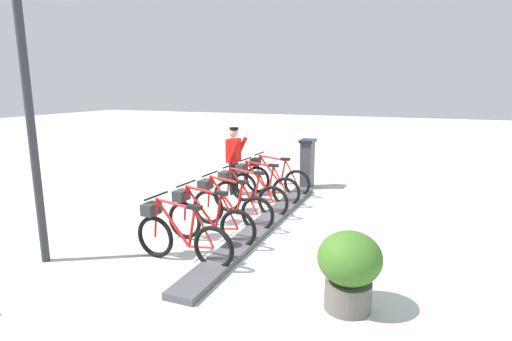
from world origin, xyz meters
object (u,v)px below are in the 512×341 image
bike_docked_5 (179,235)px  lamp_post (25,73)px  bike_docked_0 (274,177)px  bike_docked_2 (246,194)px  payment_kiosk (307,163)px  worker_near_rack (234,158)px  bike_docked_1 (261,185)px  bike_docked_4 (207,219)px  bike_docked_3 (228,205)px  planter_bush (349,267)px

bike_docked_5 → lamp_post: 3.15m
bike_docked_0 → lamp_post: 5.87m
bike_docked_2 → payment_kiosk: bearing=-102.0°
bike_docked_2 → bike_docked_0: bearing=-90.0°
worker_near_rack → bike_docked_1: bearing=151.4°
bike_docked_1 → bike_docked_4: 2.56m
payment_kiosk → lamp_post: size_ratio=0.29×
bike_docked_1 → bike_docked_5: 3.41m
bike_docked_1 → bike_docked_4: bearing=90.0°
payment_kiosk → bike_docked_5: 5.30m
bike_docked_2 → bike_docked_3: size_ratio=1.00×
bike_docked_2 → planter_bush: bike_docked_2 is taller
bike_docked_0 → planter_bush: bearing=119.2°
bike_docked_4 → worker_near_rack: 3.23m
bike_docked_3 → bike_docked_0: bearing=-90.0°
bike_docked_2 → bike_docked_5: 2.56m
bike_docked_2 → bike_docked_3: same height
bike_docked_0 → worker_near_rack: size_ratio=1.04×
bike_docked_1 → bike_docked_2: 0.85m
bike_docked_0 → planter_bush: 5.32m
bike_docked_3 → worker_near_rack: (0.91, -2.21, 0.48)m
payment_kiosk → planter_bush: payment_kiosk is taller
lamp_post → planter_bush: 5.07m
bike_docked_0 → lamp_post: bearing=68.9°
bike_docked_1 → worker_near_rack: (0.91, -0.50, 0.48)m
bike_docked_0 → bike_docked_3: bearing=90.0°
worker_near_rack → planter_bush: bearing=129.3°
bike_docked_4 → worker_near_rack: bearing=-73.4°
bike_docked_0 → worker_near_rack: worker_near_rack is taller
bike_docked_4 → worker_near_rack: (0.91, -3.06, 0.48)m
bike_docked_0 → bike_docked_4: size_ratio=1.00×
lamp_post → payment_kiosk: bearing=-112.7°
bike_docked_2 → bike_docked_5: same height
bike_docked_2 → planter_bush: size_ratio=1.77×
payment_kiosk → bike_docked_0: size_ratio=0.74×
payment_kiosk → bike_docked_2: size_ratio=0.74×
payment_kiosk → bike_docked_3: bearing=80.9°
bike_docked_0 → bike_docked_5: bearing=90.0°
bike_docked_2 → lamp_post: bearing=59.6°
payment_kiosk → worker_near_rack: bearing=42.2°
bike_docked_3 → worker_near_rack: 2.43m
bike_docked_3 → bike_docked_5: same height
bike_docked_1 → payment_kiosk: bearing=-107.2°
lamp_post → bike_docked_2: bearing=-120.4°
bike_docked_1 → lamp_post: (1.93, 4.15, 2.38)m
payment_kiosk → bike_docked_3: size_ratio=0.74×
bike_docked_2 → worker_near_rack: worker_near_rack is taller
bike_docked_1 → worker_near_rack: size_ratio=1.04×
bike_docked_1 → bike_docked_4: (0.00, 2.56, 0.00)m
bike_docked_1 → bike_docked_2: bearing=90.0°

